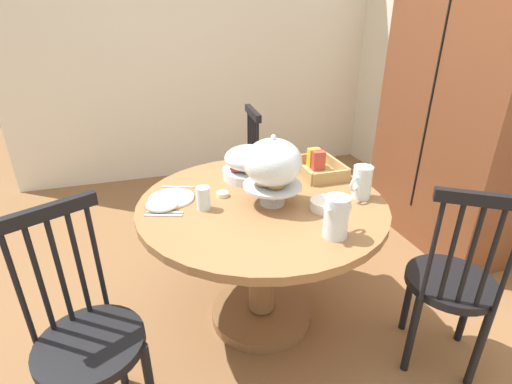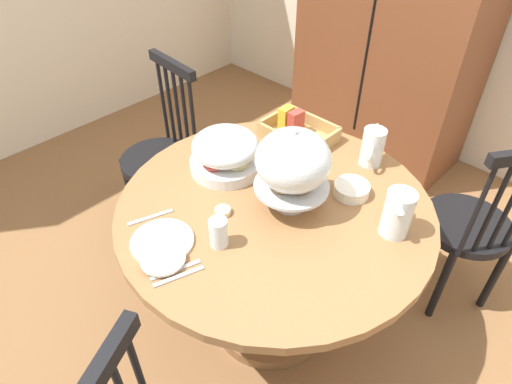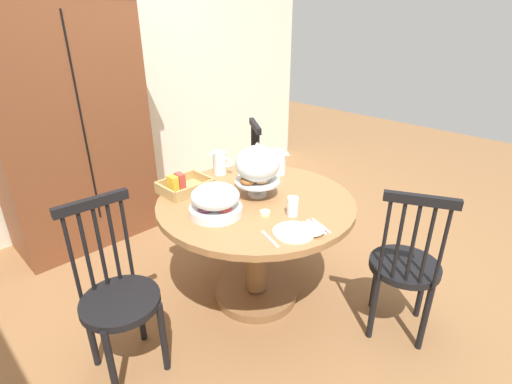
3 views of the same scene
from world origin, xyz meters
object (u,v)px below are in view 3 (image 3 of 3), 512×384
dining_table (256,229)px  pastry_stand_with_dome (257,166)px  orange_juice_pitcher (278,163)px  butter_dish (265,213)px  windsor_chair_by_cabinet (118,299)px  windsor_chair_facing_door (405,268)px  cereal_basket (183,186)px  drinking_glass (293,206)px  wooden_armoire (69,126)px  windsor_chair_near_window (240,184)px  china_plate_small (311,229)px  china_plate_large (294,232)px  fruit_platter_covered (215,201)px  milk_pitcher (220,164)px  cereal_bowl (248,177)px

dining_table → pastry_stand_with_dome: 0.41m
orange_juice_pitcher → butter_dish: orange_juice_pitcher is taller
dining_table → butter_dish: (-0.10, -0.18, 0.22)m
windsor_chair_by_cabinet → windsor_chair_facing_door: size_ratio=1.00×
dining_table → windsor_chair_by_cabinet: (-0.90, 0.09, -0.08)m
cereal_basket → drinking_glass: (0.25, -0.71, 0.02)m
wooden_armoire → dining_table: wooden_armoire is taller
windsor_chair_near_window → pastry_stand_with_dome: (-0.49, -0.70, 0.48)m
windsor_chair_by_cabinet → china_plate_small: (0.83, -0.57, 0.30)m
windsor_chair_near_window → butter_dish: bearing=-125.0°
pastry_stand_with_dome → china_plate_large: size_ratio=1.56×
cereal_basket → butter_dish: 0.61m
fruit_platter_covered → milk_pitcher: 0.61m
windsor_chair_facing_door → orange_juice_pitcher: size_ratio=5.46×
windsor_chair_facing_door → orange_juice_pitcher: 1.07m
pastry_stand_with_dome → china_plate_large: pastry_stand_with_dome is taller
china_plate_small → butter_dish: 0.30m
windsor_chair_near_window → orange_juice_pitcher: size_ratio=5.46×
fruit_platter_covered → butter_dish: bearing=-45.9°
windsor_chair_facing_door → drinking_glass: bearing=125.8°
milk_pitcher → fruit_platter_covered: bearing=-132.4°
milk_pitcher → china_plate_small: 0.97m
pastry_stand_with_dome → milk_pitcher: size_ratio=2.03×
fruit_platter_covered → milk_pitcher: size_ratio=1.77×
dining_table → windsor_chair_by_cabinet: size_ratio=1.24×
milk_pitcher → drinking_glass: milk_pitcher is taller
milk_pitcher → cereal_basket: size_ratio=0.54×
pastry_stand_with_dome → cereal_basket: (-0.29, 0.38, -0.16)m
windsor_chair_near_window → windsor_chair_by_cabinet: bearing=-155.9°
butter_dish → cereal_bowl: bearing=56.9°
pastry_stand_with_dome → cereal_bowl: bearing=59.1°
windsor_chair_facing_door → butter_dish: bearing=127.2°
windsor_chair_near_window → cereal_basket: (-0.78, -0.32, 0.32)m
china_plate_large → drinking_glass: 0.20m
pastry_stand_with_dome → china_plate_large: bearing=-112.6°
dining_table → windsor_chair_near_window: bearing=53.9°
dining_table → pastry_stand_with_dome: pastry_stand_with_dome is taller
wooden_armoire → windsor_chair_near_window: bearing=-41.0°
dining_table → china_plate_small: 0.53m
fruit_platter_covered → orange_juice_pitcher: bearing=12.6°
windsor_chair_facing_door → china_plate_large: size_ratio=4.43×
orange_juice_pitcher → drinking_glass: (-0.40, -0.47, -0.03)m
fruit_platter_covered → orange_juice_pitcher: size_ratio=1.68×
drinking_glass → windsor_chair_facing_door: bearing=-54.2°
milk_pitcher → cereal_basket: bearing=-170.6°
dining_table → windsor_chair_near_window: 0.91m
orange_juice_pitcher → china_plate_large: bearing=-132.2°
milk_pitcher → windsor_chair_facing_door: bearing=-78.2°
windsor_chair_near_window → milk_pitcher: size_ratio=5.75×
orange_juice_pitcher → cereal_bowl: 0.24m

